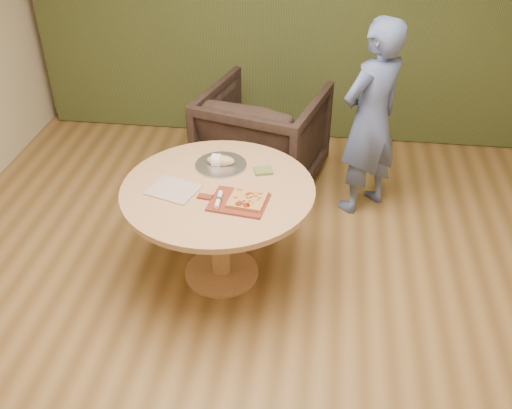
{
  "coord_description": "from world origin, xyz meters",
  "views": [
    {
      "loc": [
        0.43,
        -2.41,
        2.79
      ],
      "look_at": [
        0.08,
        0.25,
        0.91
      ],
      "focal_mm": 40.0,
      "sensor_mm": 36.0,
      "label": 1
    }
  ],
  "objects_px": {
    "cutlery_roll": "(219,200)",
    "armchair": "(263,133)",
    "pedestal_table": "(219,205)",
    "flatbread_pizza": "(247,199)",
    "serving_tray": "(221,165)",
    "bread_roll": "(219,160)",
    "person_standing": "(371,120)",
    "pizza_paddle": "(237,202)"
  },
  "relations": [
    {
      "from": "pedestal_table",
      "to": "armchair",
      "type": "bearing_deg",
      "value": 83.49
    },
    {
      "from": "cutlery_roll",
      "to": "serving_tray",
      "type": "xyz_separation_m",
      "value": [
        -0.07,
        0.45,
        -0.02
      ]
    },
    {
      "from": "cutlery_roll",
      "to": "armchair",
      "type": "distance_m",
      "value": 1.5
    },
    {
      "from": "pizza_paddle",
      "to": "bread_roll",
      "type": "xyz_separation_m",
      "value": [
        -0.19,
        0.43,
        0.04
      ]
    },
    {
      "from": "cutlery_roll",
      "to": "person_standing",
      "type": "relative_size",
      "value": 0.12
    },
    {
      "from": "flatbread_pizza",
      "to": "pedestal_table",
      "type": "bearing_deg",
      "value": 145.23
    },
    {
      "from": "pizza_paddle",
      "to": "cutlery_roll",
      "type": "bearing_deg",
      "value": -160.88
    },
    {
      "from": "flatbread_pizza",
      "to": "bread_roll",
      "type": "xyz_separation_m",
      "value": [
        -0.25,
        0.42,
        0.02
      ]
    },
    {
      "from": "person_standing",
      "to": "pizza_paddle",
      "type": "bearing_deg",
      "value": 10.64
    },
    {
      "from": "pizza_paddle",
      "to": "person_standing",
      "type": "distance_m",
      "value": 1.46
    },
    {
      "from": "pedestal_table",
      "to": "cutlery_roll",
      "type": "height_order",
      "value": "cutlery_roll"
    },
    {
      "from": "pedestal_table",
      "to": "flatbread_pizza",
      "type": "xyz_separation_m",
      "value": [
        0.22,
        -0.15,
        0.17
      ]
    },
    {
      "from": "pizza_paddle",
      "to": "person_standing",
      "type": "bearing_deg",
      "value": 61.35
    },
    {
      "from": "cutlery_roll",
      "to": "serving_tray",
      "type": "distance_m",
      "value": 0.46
    },
    {
      "from": "flatbread_pizza",
      "to": "cutlery_roll",
      "type": "bearing_deg",
      "value": -170.21
    },
    {
      "from": "bread_roll",
      "to": "armchair",
      "type": "relative_size",
      "value": 0.2
    },
    {
      "from": "pedestal_table",
      "to": "person_standing",
      "type": "distance_m",
      "value": 1.45
    },
    {
      "from": "bread_roll",
      "to": "armchair",
      "type": "bearing_deg",
      "value": 79.8
    },
    {
      "from": "pizza_paddle",
      "to": "bread_roll",
      "type": "height_order",
      "value": "bread_roll"
    },
    {
      "from": "bread_roll",
      "to": "armchair",
      "type": "height_order",
      "value": "armchair"
    },
    {
      "from": "flatbread_pizza",
      "to": "person_standing",
      "type": "height_order",
      "value": "person_standing"
    },
    {
      "from": "pizza_paddle",
      "to": "flatbread_pizza",
      "type": "distance_m",
      "value": 0.07
    },
    {
      "from": "pedestal_table",
      "to": "person_standing",
      "type": "relative_size",
      "value": 0.8
    },
    {
      "from": "flatbread_pizza",
      "to": "serving_tray",
      "type": "bearing_deg",
      "value": 120.31
    },
    {
      "from": "cutlery_roll",
      "to": "flatbread_pizza",
      "type": "bearing_deg",
      "value": 8.9
    },
    {
      "from": "flatbread_pizza",
      "to": "armchair",
      "type": "xyz_separation_m",
      "value": [
        -0.07,
        1.44,
        -0.29
      ]
    },
    {
      "from": "pizza_paddle",
      "to": "person_standing",
      "type": "xyz_separation_m",
      "value": [
        0.86,
        1.17,
        0.04
      ]
    },
    {
      "from": "pedestal_table",
      "to": "flatbread_pizza",
      "type": "relative_size",
      "value": 5.15
    },
    {
      "from": "armchair",
      "to": "flatbread_pizza",
      "type": "bearing_deg",
      "value": 108.28
    },
    {
      "from": "pizza_paddle",
      "to": "flatbread_pizza",
      "type": "xyz_separation_m",
      "value": [
        0.06,
        0.01,
        0.02
      ]
    },
    {
      "from": "serving_tray",
      "to": "person_standing",
      "type": "distance_m",
      "value": 1.28
    },
    {
      "from": "serving_tray",
      "to": "bread_roll",
      "type": "bearing_deg",
      "value": 180.0
    },
    {
      "from": "pizza_paddle",
      "to": "pedestal_table",
      "type": "bearing_deg",
      "value": 141.58
    },
    {
      "from": "pizza_paddle",
      "to": "serving_tray",
      "type": "distance_m",
      "value": 0.46
    },
    {
      "from": "serving_tray",
      "to": "bread_roll",
      "type": "relative_size",
      "value": 1.84
    },
    {
      "from": "pedestal_table",
      "to": "cutlery_roll",
      "type": "bearing_deg",
      "value": -77.48
    },
    {
      "from": "pedestal_table",
      "to": "armchair",
      "type": "xyz_separation_m",
      "value": [
        0.15,
        1.29,
        -0.12
      ]
    },
    {
      "from": "bread_roll",
      "to": "person_standing",
      "type": "relative_size",
      "value": 0.12
    },
    {
      "from": "serving_tray",
      "to": "person_standing",
      "type": "xyz_separation_m",
      "value": [
        1.04,
        0.75,
        0.04
      ]
    },
    {
      "from": "pizza_paddle",
      "to": "serving_tray",
      "type": "height_order",
      "value": "serving_tray"
    },
    {
      "from": "pizza_paddle",
      "to": "armchair",
      "type": "height_order",
      "value": "armchair"
    },
    {
      "from": "pizza_paddle",
      "to": "person_standing",
      "type": "relative_size",
      "value": 0.29
    }
  ]
}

